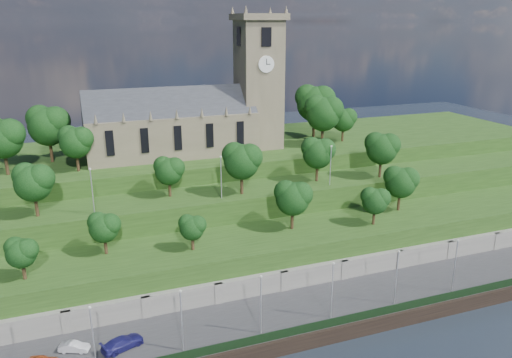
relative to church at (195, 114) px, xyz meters
name	(u,v)px	position (x,y,z in m)	size (l,w,h in m)	color
ground	(283,355)	(-0.79, -45.98, -22.52)	(320.00, 320.00, 0.00)	black
promenade	(265,322)	(-0.79, -39.98, -21.52)	(160.00, 12.00, 2.00)	#2D2D30
quay_wall	(283,347)	(-0.79, -46.03, -21.42)	(160.00, 0.50, 2.20)	black
fence	(281,334)	(-0.79, -45.38, -19.92)	(160.00, 0.10, 1.20)	black
retaining_wall	(250,291)	(-0.79, -34.01, -20.02)	(160.00, 2.10, 5.00)	slate
embankment_lower	(237,263)	(-0.79, -27.98, -18.52)	(160.00, 12.00, 8.00)	#224216
embankment_upper	(217,225)	(-0.79, -16.98, -16.52)	(160.00, 10.00, 12.00)	#224216
hilltop	(190,182)	(-0.79, 4.02, -15.02)	(160.00, 32.00, 15.00)	#224216
church	(195,114)	(0.00, 0.00, 0.00)	(38.60, 12.35, 27.60)	brown
trees_lower	(285,202)	(7.28, -27.45, -9.69)	(65.22, 8.79, 8.03)	#302113
trees_upper	(248,160)	(4.50, -18.04, -4.90)	(65.24, 8.24, 8.85)	#302113
trees_hilltop	(207,117)	(2.28, -0.60, -0.55)	(71.78, 16.57, 11.65)	#302113
lamp_posts_promenade	(261,300)	(-2.79, -43.48, -15.80)	(60.36, 0.36, 8.21)	#B2B2B7
lamp_posts_upper	(221,174)	(-0.79, -19.98, -6.29)	(40.36, 0.36, 7.26)	#B2B2B7
car_middle	(74,347)	(-25.07, -39.13, -19.94)	(1.24, 3.56, 1.17)	#BBBABF
car_right	(123,343)	(-19.55, -40.58, -19.77)	(2.11, 5.18, 1.50)	navy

